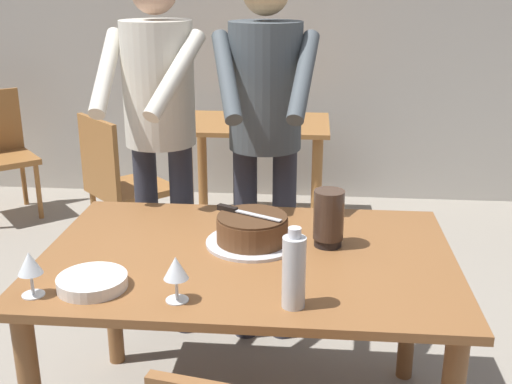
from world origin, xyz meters
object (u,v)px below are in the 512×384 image
object	(u,v)px
background_table	(256,145)
background_chair_1	(121,182)
cake_knife	(236,210)
wine_glass_far	(30,265)
wine_glass_near	(176,270)
person_standing_beside	(159,117)
main_dining_table	(248,281)
plate_stack	(92,282)
person_cutting_cake	(265,121)
hurricane_lamp	(329,218)
water_bottle	(294,271)
cake_on_platter	(252,231)

from	to	relation	value
background_table	background_chair_1	xyz separation A→B (m)	(-0.77, -0.63, -0.09)
cake_knife	wine_glass_far	distance (m)	0.75
wine_glass_near	person_standing_beside	world-z (taller)	person_standing_beside
main_dining_table	wine_glass_near	bearing A→B (deg)	-115.98
main_dining_table	cake_knife	world-z (taller)	cake_knife
person_standing_beside	plate_stack	bearing A→B (deg)	-88.99
person_cutting_cake	background_table	world-z (taller)	person_cutting_cake
hurricane_lamp	background_chair_1	xyz separation A→B (m)	(-1.22, 1.46, -0.37)
cake_knife	person_cutting_cake	distance (m)	0.62
water_bottle	hurricane_lamp	size ratio (longest dim) A/B	1.19
hurricane_lamp	person_standing_beside	xyz separation A→B (m)	(-0.76, 0.63, 0.22)
person_cutting_cake	wine_glass_near	bearing A→B (deg)	-99.77
main_dining_table	hurricane_lamp	world-z (taller)	hurricane_lamp
cake_knife	person_cutting_cake	size ratio (longest dim) A/B	0.14
wine_glass_near	background_chair_1	size ratio (longest dim) A/B	0.16
main_dining_table	cake_on_platter	world-z (taller)	cake_on_platter
background_table	water_bottle	bearing A→B (deg)	-82.28
person_standing_beside	background_chair_1	size ratio (longest dim) A/B	1.91
background_chair_1	wine_glass_near	bearing A→B (deg)	-68.25
cake_on_platter	background_chair_1	distance (m)	1.78
water_bottle	plate_stack	bearing A→B (deg)	174.63
hurricane_lamp	person_standing_beside	size ratio (longest dim) A/B	0.12
plate_stack	cake_knife	bearing A→B (deg)	46.51
water_bottle	background_chair_1	size ratio (longest dim) A/B	0.28
main_dining_table	cake_knife	distance (m)	0.26
hurricane_lamp	background_chair_1	distance (m)	1.94
plate_stack	wine_glass_far	distance (m)	0.20
plate_stack	person_cutting_cake	distance (m)	1.15
water_bottle	background_table	world-z (taller)	water_bottle
wine_glass_far	person_standing_beside	bearing A→B (deg)	82.40
main_dining_table	background_table	xyz separation A→B (m)	(-0.17, 2.19, -0.06)
main_dining_table	wine_glass_far	bearing A→B (deg)	-149.36
cake_knife	water_bottle	size ratio (longest dim) A/B	1.00
cake_on_platter	wine_glass_near	xyz separation A→B (m)	(-0.18, -0.45, 0.05)
wine_glass_near	wine_glass_far	xyz separation A→B (m)	(-0.45, -0.01, 0.00)
cake_knife	water_bottle	distance (m)	0.54
person_standing_beside	main_dining_table	bearing A→B (deg)	-56.89
cake_knife	plate_stack	xyz separation A→B (m)	(-0.40, -0.42, -0.10)
plate_stack	background_table	bearing A→B (deg)	83.48
wine_glass_near	background_chair_1	world-z (taller)	background_chair_1
wine_glass_far	background_chair_1	world-z (taller)	background_chair_1
cake_on_platter	person_cutting_cake	distance (m)	0.67
person_cutting_cake	background_chair_1	size ratio (longest dim) A/B	1.91
wine_glass_near	background_chair_1	bearing A→B (deg)	111.75
main_dining_table	person_standing_beside	world-z (taller)	person_standing_beside
plate_stack	person_cutting_cake	bearing A→B (deg)	65.20
main_dining_table	cake_knife	xyz separation A→B (m)	(-0.06, 0.12, 0.22)
wine_glass_far	main_dining_table	bearing A→B (deg)	30.64
hurricane_lamp	wine_glass_far	bearing A→B (deg)	-152.75
main_dining_table	person_cutting_cake	distance (m)	0.82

